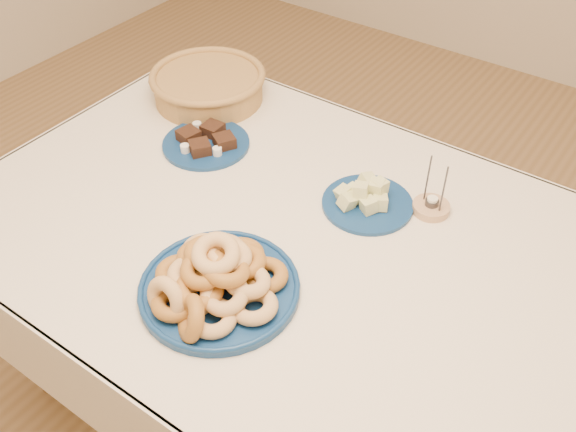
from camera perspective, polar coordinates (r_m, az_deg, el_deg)
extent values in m
plane|color=olive|center=(2.12, 0.81, -16.61)|extent=(5.00, 5.00, 0.00)
cylinder|color=brown|center=(2.37, -7.56, 3.58)|extent=(0.06, 0.06, 0.72)
cylinder|color=brown|center=(2.03, -22.63, -8.11)|extent=(0.06, 0.06, 0.72)
cube|color=white|center=(1.54, 1.07, -2.04)|extent=(1.70, 1.10, 0.02)
cube|color=white|center=(2.00, 10.02, 4.20)|extent=(1.70, 0.01, 0.28)
cube|color=white|center=(2.11, -18.40, 4.75)|extent=(0.01, 1.10, 0.28)
cylinder|color=navy|center=(1.41, -6.11, -6.50)|extent=(0.43, 0.43, 0.02)
torus|color=navy|center=(1.41, -6.14, -6.25)|extent=(0.43, 0.43, 0.01)
torus|color=tan|center=(1.34, -3.04, -8.02)|extent=(0.11, 0.11, 0.04)
torus|color=brown|center=(1.40, -2.05, -5.30)|extent=(0.13, 0.13, 0.04)
torus|color=brown|center=(1.45, -4.11, -3.35)|extent=(0.11, 0.11, 0.04)
torus|color=tan|center=(1.47, -7.46, -3.06)|extent=(0.14, 0.14, 0.03)
torus|color=brown|center=(1.42, -9.71, -5.03)|extent=(0.14, 0.14, 0.04)
torus|color=brown|center=(1.37, -9.97, -7.67)|extent=(0.13, 0.13, 0.04)
torus|color=tan|center=(1.33, -6.73, -8.99)|extent=(0.14, 0.14, 0.03)
torus|color=tan|center=(1.35, -3.67, -5.73)|extent=(0.14, 0.14, 0.05)
torus|color=brown|center=(1.39, -4.03, -4.06)|extent=(0.11, 0.11, 0.04)
torus|color=tan|center=(1.41, -5.73, -3.20)|extent=(0.11, 0.10, 0.04)
torus|color=brown|center=(1.41, -7.84, -3.59)|extent=(0.14, 0.14, 0.03)
torus|color=tan|center=(1.38, -8.65, -5.06)|extent=(0.14, 0.15, 0.04)
torus|color=brown|center=(1.34, -7.88, -6.48)|extent=(0.13, 0.12, 0.05)
torus|color=tan|center=(1.33, -5.66, -6.87)|extent=(0.14, 0.14, 0.06)
torus|color=brown|center=(1.33, -5.58, -4.81)|extent=(0.12, 0.13, 0.05)
torus|color=tan|center=(1.36, -5.28, -3.45)|extent=(0.15, 0.15, 0.06)
torus|color=brown|center=(1.37, -7.14, -3.32)|extent=(0.15, 0.15, 0.04)
torus|color=brown|center=(1.34, -7.48, -4.68)|extent=(0.11, 0.11, 0.06)
torus|color=tan|center=(1.33, -6.44, -3.37)|extent=(0.14, 0.14, 0.06)
torus|color=tan|center=(1.36, -10.77, -7.29)|extent=(0.11, 0.07, 0.11)
torus|color=brown|center=(1.32, -8.63, -9.00)|extent=(0.12, 0.12, 0.11)
cylinder|color=navy|center=(1.63, 7.07, 1.07)|extent=(0.29, 0.29, 0.01)
cube|color=#CFD888|center=(1.60, 7.89, 2.57)|extent=(0.04, 0.04, 0.04)
cube|color=#CFD888|center=(1.62, 5.70, 2.06)|extent=(0.05, 0.04, 0.04)
cube|color=#CFD888|center=(1.59, 5.30, 1.29)|extent=(0.05, 0.05, 0.05)
cube|color=#CFD888|center=(1.59, 6.51, 2.28)|extent=(0.05, 0.05, 0.04)
cube|color=#CFD888|center=(1.62, 7.06, 3.06)|extent=(0.05, 0.05, 0.05)
cube|color=#CFD888|center=(1.60, 8.18, 1.21)|extent=(0.05, 0.05, 0.04)
cube|color=#CFD888|center=(1.62, 5.88, 1.99)|extent=(0.04, 0.04, 0.04)
cube|color=#CFD888|center=(1.61, 5.00, 1.96)|extent=(0.05, 0.05, 0.05)
cube|color=#CFD888|center=(1.59, 7.17, 0.95)|extent=(0.05, 0.05, 0.04)
cube|color=#CFD888|center=(1.61, 8.12, 2.62)|extent=(0.04, 0.04, 0.04)
cylinder|color=navy|center=(1.84, -7.30, 6.38)|extent=(0.30, 0.30, 0.01)
cube|color=black|center=(1.84, -8.82, 7.10)|extent=(0.06, 0.06, 0.03)
cube|color=black|center=(1.79, -7.83, 6.05)|extent=(0.08, 0.08, 0.03)
cube|color=black|center=(1.86, -6.71, 7.66)|extent=(0.06, 0.06, 0.03)
cube|color=black|center=(1.80, -5.67, 6.64)|extent=(0.07, 0.07, 0.03)
cylinder|color=white|center=(1.88, -8.07, 7.93)|extent=(0.03, 0.03, 0.02)
cylinder|color=white|center=(1.80, -9.13, 5.96)|extent=(0.03, 0.03, 0.02)
cylinder|color=white|center=(1.78, -6.30, 5.75)|extent=(0.03, 0.03, 0.02)
cylinder|color=olive|center=(2.03, -7.09, 11.24)|extent=(0.35, 0.35, 0.08)
torus|color=olive|center=(2.01, -7.19, 12.29)|extent=(0.37, 0.37, 0.02)
cylinder|color=tan|center=(1.64, 12.58, 0.71)|extent=(0.12, 0.12, 0.02)
cylinder|color=#404045|center=(1.63, 12.67, 1.19)|extent=(0.04, 0.04, 0.01)
cylinder|color=white|center=(1.62, 12.73, 1.48)|extent=(0.03, 0.03, 0.01)
cylinder|color=#404045|center=(1.60, 12.32, 3.32)|extent=(0.01, 0.01, 0.13)
cylinder|color=#404045|center=(1.58, 13.67, 2.32)|extent=(0.01, 0.01, 0.13)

